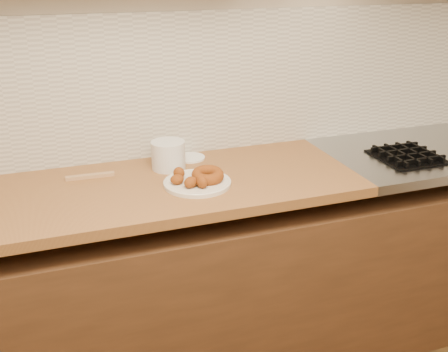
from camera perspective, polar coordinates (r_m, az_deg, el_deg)
The scene contains 11 objects.
wall_back at distance 2.24m, azimuth -2.54°, elevation 13.80°, with size 4.00×0.02×2.70m, color #BAA891.
base_cabinet at distance 2.32m, azimuth 0.14°, elevation -11.60°, with size 3.60×0.60×0.77m, color #55321B.
butcher_block at distance 1.99m, azimuth -17.86°, elevation -2.66°, with size 2.30×0.62×0.04m, color olive.
backsplash at distance 2.26m, azimuth -2.38°, elevation 10.00°, with size 3.60×0.02×0.60m, color beige.
donut_plate at distance 1.98m, azimuth -2.93°, elevation -0.76°, with size 0.26×0.26×0.01m, color silver.
ring_donut at distance 1.97m, azimuth -1.80°, elevation 0.11°, with size 0.12×0.12×0.04m, color #7B2C06.
fried_dough_chunks at distance 1.94m, azimuth -4.06°, elevation -0.34°, with size 0.14×0.17×0.05m.
plastic_tub at distance 2.13m, azimuth -6.08°, elevation 2.28°, with size 0.14×0.14×0.11m, color silver.
tub_lid at distance 2.25m, azimuth -3.72°, elevation 2.00°, with size 0.13×0.13×0.01m, color white.
brass_jar_lid at distance 2.26m, azimuth -5.27°, elevation 2.16°, with size 0.08×0.08×0.01m, color #B4912E.
wooden_utensil at distance 2.10m, azimuth -14.37°, elevation -0.01°, with size 0.19×0.02×0.01m, color tan.
Camera 1 is at (-0.64, -0.12, 1.68)m, focal length 42.00 mm.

